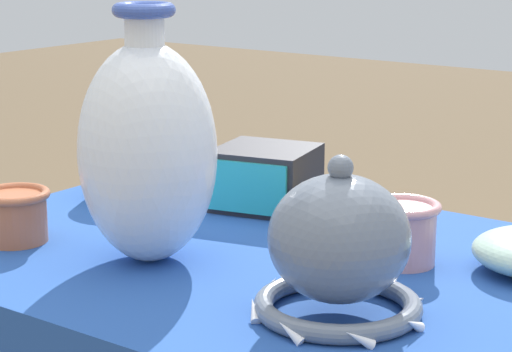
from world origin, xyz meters
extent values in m
cube|color=olive|center=(0.00, 0.00, 0.72)|extent=(0.94, 0.63, 0.03)
cube|color=#234C9E|center=(0.00, 0.00, 0.74)|extent=(0.96, 0.65, 0.01)
ellipsoid|color=white|center=(-0.13, -0.11, 0.89)|extent=(0.18, 0.18, 0.28)
cylinder|color=white|center=(-0.13, -0.11, 1.04)|extent=(0.05, 0.05, 0.04)
torus|color=#3851A8|center=(-0.13, -0.11, 1.06)|extent=(0.08, 0.08, 0.02)
torus|color=slate|center=(0.17, -0.13, 0.76)|extent=(0.19, 0.19, 0.02)
ellipsoid|color=slate|center=(0.17, -0.13, 0.83)|extent=(0.16, 0.16, 0.14)
sphere|color=slate|center=(0.17, -0.13, 0.91)|extent=(0.03, 0.03, 0.03)
cone|color=white|center=(0.26, -0.13, 0.76)|extent=(0.01, 0.03, 0.03)
cone|color=white|center=(0.24, -0.06, 0.76)|extent=(0.03, 0.03, 0.03)
cone|color=white|center=(0.17, -0.04, 0.76)|extent=(0.03, 0.01, 0.03)
cone|color=white|center=(0.10, -0.06, 0.76)|extent=(0.03, 0.03, 0.03)
cone|color=white|center=(0.08, -0.13, 0.76)|extent=(0.01, 0.03, 0.03)
cone|color=white|center=(0.10, -0.20, 0.76)|extent=(0.03, 0.03, 0.03)
cone|color=white|center=(0.17, -0.22, 0.76)|extent=(0.03, 0.01, 0.03)
cone|color=white|center=(0.24, -0.20, 0.76)|extent=(0.03, 0.03, 0.03)
cube|color=#232328|center=(-0.15, 0.19, 0.79)|extent=(0.17, 0.16, 0.09)
cube|color=teal|center=(-0.14, 0.12, 0.79)|extent=(0.12, 0.03, 0.08)
cylinder|color=teal|center=(-0.36, 0.11, 0.78)|extent=(0.14, 0.14, 0.07)
cylinder|color=#D19399|center=(0.14, 0.07, 0.78)|extent=(0.08, 0.08, 0.08)
torus|color=#D19399|center=(0.14, 0.07, 0.82)|extent=(0.10, 0.10, 0.01)
cylinder|color=#BC6642|center=(-0.33, -0.16, 0.78)|extent=(0.09, 0.09, 0.07)
torus|color=#BC6642|center=(-0.33, -0.16, 0.81)|extent=(0.10, 0.10, 0.01)
cylinder|color=gold|center=(0.00, 0.14, 0.77)|extent=(0.12, 0.12, 0.05)
camera|label=1|loc=(0.71, -1.02, 1.16)|focal=70.00mm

